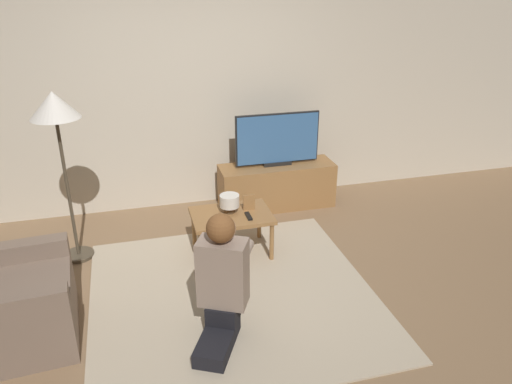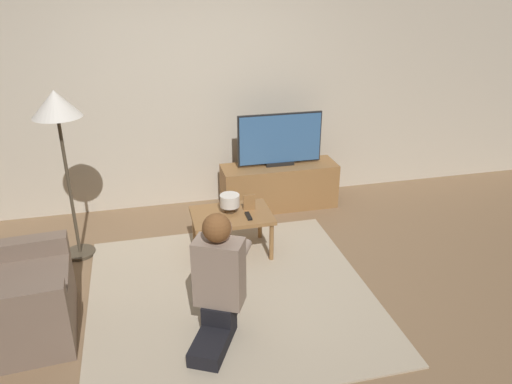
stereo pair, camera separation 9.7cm
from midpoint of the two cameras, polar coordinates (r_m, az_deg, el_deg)
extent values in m
plane|color=#896B4C|center=(4.18, -2.17, -11.77)|extent=(10.00, 10.00, 0.00)
cube|color=beige|center=(5.43, -6.59, 11.66)|extent=(10.00, 0.06, 2.60)
cube|color=#BCAD93|center=(4.18, -2.17, -11.69)|extent=(2.27, 2.24, 0.02)
cube|color=olive|center=(5.56, 3.15, 0.69)|extent=(1.27, 0.40, 0.49)
cube|color=black|center=(5.46, 3.22, 3.26)|extent=(0.31, 0.08, 0.04)
cube|color=black|center=(5.38, 3.26, 6.11)|extent=(0.92, 0.03, 0.55)
cube|color=#38669E|center=(5.37, 3.29, 6.08)|extent=(0.89, 0.04, 0.52)
cube|color=olive|center=(4.56, -2.20, -2.68)|extent=(0.72, 0.51, 0.04)
cylinder|color=olive|center=(4.43, -5.71, -6.74)|extent=(0.04, 0.04, 0.38)
cylinder|color=olive|center=(4.54, 2.40, -5.79)|extent=(0.04, 0.04, 0.38)
cylinder|color=olive|center=(4.80, -6.46, -4.19)|extent=(0.04, 0.04, 0.38)
cylinder|color=olive|center=(4.90, 1.03, -3.37)|extent=(0.04, 0.04, 0.38)
cylinder|color=#4C4233|center=(4.99, -18.92, -6.57)|extent=(0.28, 0.28, 0.03)
cylinder|color=#4C4233|center=(4.67, -20.15, 1.50)|extent=(0.03, 0.03, 1.49)
cone|color=silver|center=(4.48, -21.36, 9.39)|extent=(0.41, 0.41, 0.23)
cube|color=#7A6656|center=(4.05, -25.61, -12.00)|extent=(0.91, 0.90, 0.45)
cube|color=#7A6656|center=(3.73, -26.35, -14.18)|extent=(0.86, 0.20, 0.59)
cube|color=#7A6656|center=(4.31, -25.32, -8.58)|extent=(0.86, 0.20, 0.59)
cube|color=black|center=(3.66, -4.14, -16.56)|extent=(0.41, 0.53, 0.11)
cube|color=black|center=(3.72, -3.31, -13.27)|extent=(0.31, 0.31, 0.14)
cube|color=gray|center=(3.53, -3.43, -9.14)|extent=(0.39, 0.33, 0.50)
sphere|color=tan|center=(3.36, -3.57, -4.18)|extent=(0.19, 0.19, 0.19)
sphere|color=brown|center=(3.33, -3.68, -4.11)|extent=(0.20, 0.20, 0.20)
cube|color=black|center=(3.82, -1.85, -5.89)|extent=(0.13, 0.10, 0.04)
cylinder|color=gray|center=(3.70, -0.80, -6.97)|extent=(0.20, 0.30, 0.07)
cylinder|color=gray|center=(3.75, -3.84, -6.58)|extent=(0.20, 0.30, 0.07)
cube|color=olive|center=(4.58, -0.15, -1.20)|extent=(0.11, 0.01, 0.15)
cylinder|color=#4C3823|center=(4.57, -2.39, -1.94)|extent=(0.10, 0.10, 0.06)
cylinder|color=silver|center=(4.53, -2.41, -0.98)|extent=(0.18, 0.18, 0.11)
cube|color=black|center=(4.48, -0.25, -2.76)|extent=(0.04, 0.15, 0.02)
camera|label=1|loc=(0.05, -89.37, 0.28)|focal=35.00mm
camera|label=2|loc=(0.05, 90.63, -0.28)|focal=35.00mm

